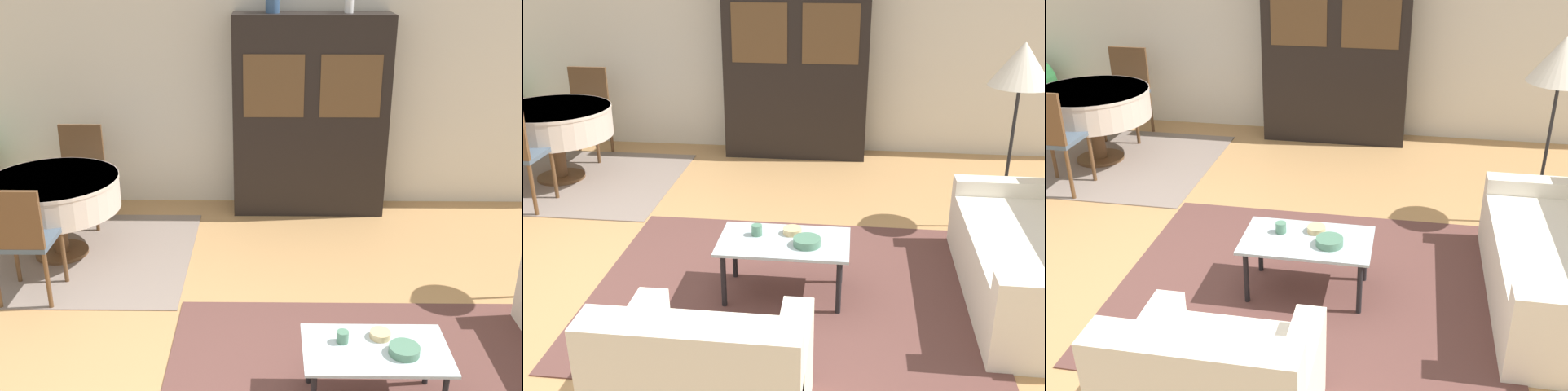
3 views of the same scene
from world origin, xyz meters
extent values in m
plane|color=tan|center=(0.00, 0.00, 0.00)|extent=(14.00, 14.00, 0.00)
cube|color=beige|center=(0.00, 3.63, 1.35)|extent=(10.00, 0.06, 2.70)
cube|color=brown|center=(0.93, 0.32, 0.01)|extent=(2.73, 2.20, 0.01)
cube|color=gray|center=(-1.62, 2.23, 0.01)|extent=(2.31, 1.85, 0.01)
cube|color=silver|center=(2.60, 0.41, 0.23)|extent=(0.90, 1.73, 0.46)
cube|color=silver|center=(2.60, 1.19, 0.52)|extent=(0.90, 0.16, 0.12)
cube|color=silver|center=(0.71, -1.39, 0.65)|extent=(0.94, 0.20, 0.40)
cube|color=silver|center=(0.32, -1.08, 0.51)|extent=(0.16, 0.81, 0.12)
cube|color=silver|center=(1.09, -1.08, 0.51)|extent=(0.16, 0.81, 0.12)
cylinder|color=black|center=(0.53, 0.06, 0.21)|extent=(0.04, 0.04, 0.39)
cylinder|color=black|center=(1.29, 0.06, 0.21)|extent=(0.04, 0.04, 0.39)
cylinder|color=black|center=(0.53, 0.45, 0.21)|extent=(0.04, 0.04, 0.39)
cylinder|color=black|center=(1.29, 0.45, 0.21)|extent=(0.04, 0.04, 0.39)
cube|color=silver|center=(0.91, 0.26, 0.41)|extent=(0.88, 0.51, 0.02)
cube|color=black|center=(0.69, 3.37, 1.04)|extent=(1.58, 0.42, 2.08)
cube|color=brown|center=(0.31, 3.15, 1.40)|extent=(0.60, 0.01, 0.62)
cube|color=brown|center=(1.06, 3.15, 1.40)|extent=(0.60, 0.01, 0.62)
cylinder|color=brown|center=(-1.67, 2.26, 0.03)|extent=(0.48, 0.48, 0.03)
cylinder|color=brown|center=(-1.67, 2.26, 0.24)|extent=(0.14, 0.14, 0.45)
cylinder|color=beige|center=(-1.67, 2.26, 0.61)|extent=(1.15, 1.15, 0.30)
cylinder|color=beige|center=(-1.67, 2.26, 0.75)|extent=(1.16, 1.16, 0.03)
cylinder|color=brown|center=(-1.87, 1.74, 0.25)|extent=(0.04, 0.04, 0.48)
cylinder|color=brown|center=(-1.47, 1.74, 0.25)|extent=(0.04, 0.04, 0.48)
cylinder|color=brown|center=(-1.47, 1.34, 0.25)|extent=(0.04, 0.04, 0.48)
cube|color=#475666|center=(-1.67, 1.54, 0.51)|extent=(0.44, 0.44, 0.04)
cylinder|color=brown|center=(-1.47, 2.77, 0.25)|extent=(0.04, 0.04, 0.48)
cylinder|color=brown|center=(-1.87, 2.77, 0.25)|extent=(0.04, 0.04, 0.48)
cylinder|color=brown|center=(-1.47, 3.17, 0.25)|extent=(0.04, 0.04, 0.48)
cylinder|color=brown|center=(-1.87, 3.17, 0.25)|extent=(0.04, 0.04, 0.48)
cube|color=#475666|center=(-1.67, 2.97, 0.51)|extent=(0.44, 0.44, 0.04)
cube|color=brown|center=(-1.67, 3.17, 0.76)|extent=(0.44, 0.04, 0.48)
cylinder|color=black|center=(2.64, 1.59, 0.01)|extent=(0.28, 0.28, 0.02)
cylinder|color=black|center=(2.64, 1.59, 0.64)|extent=(0.03, 0.03, 1.23)
cone|color=silver|center=(2.64, 1.59, 1.40)|extent=(0.50, 0.50, 0.35)
cylinder|color=#4C7A60|center=(0.71, 0.32, 0.46)|extent=(0.07, 0.07, 0.08)
cylinder|color=#4C7A60|center=(1.07, 0.21, 0.45)|extent=(0.18, 0.18, 0.05)
cylinder|color=tan|center=(0.95, 0.37, 0.44)|extent=(0.13, 0.13, 0.04)
camera|label=1|loc=(0.25, -2.81, 2.65)|focal=42.00mm
camera|label=2|loc=(1.33, -3.40, 2.26)|focal=42.00mm
camera|label=3|loc=(1.52, -3.26, 2.48)|focal=42.00mm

